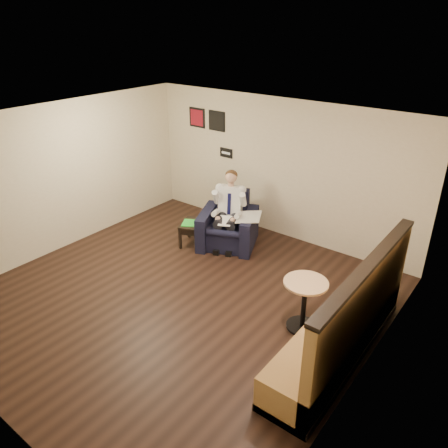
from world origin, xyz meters
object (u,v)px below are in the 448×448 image
Objects in this scene: armchair at (228,221)px; coffee_mug at (207,220)px; smartphone at (201,220)px; banquette at (341,308)px; cafe_table at (304,305)px; green_folder at (194,223)px; seated_man at (226,215)px; side_table at (196,234)px.

armchair reaches higher than coffee_mug.
armchair is 10.83× the size of coffee_mug.
banquette is (3.56, -1.41, 0.29)m from smartphone.
cafe_table reaches higher than smartphone.
green_folder is at bearing 161.66° from cafe_table.
smartphone is at bearing 164.82° from seated_man.
banquette is at bearing -32.96° from smartphone.
seated_man is 0.68m from green_folder.
armchair is at bearing 150.19° from cafe_table.
coffee_mug is 3.04m from cafe_table.
side_table is 0.19× the size of banquette.
smartphone is at bearing 158.46° from banquette.
armchair reaches higher than green_folder.
banquette is at bearing -19.15° from side_table.
cafe_table reaches higher than coffee_mug.
green_folder is (-0.52, -0.41, -0.04)m from armchair.
side_table is 0.72× the size of cafe_table.
seated_man is at bearing -90.00° from armchair.
side_table is 0.29m from smartphone.
side_table is at bearing 160.99° from cafe_table.
armchair is at bearing 152.09° from banquette.
seated_man is at bearing 10.42° from coffee_mug.
seated_man is at bearing 25.37° from side_table.
armchair is 0.55m from smartphone.
seated_man is 3.35m from banquette.
seated_man is at bearing 153.51° from banquette.
coffee_mug is at bearing -7.10° from smartphone.
banquette is (3.00, -1.49, 0.05)m from seated_man.
banquette reaches higher than coffee_mug.
smartphone is (-0.56, -0.09, -0.24)m from seated_man.
smartphone is at bearing 87.46° from green_folder.
banquette reaches higher than armchair.
smartphone reaches higher than side_table.
seated_man is 9.75× the size of smartphone.
green_folder is at bearing -177.07° from seated_man.
armchair is 1.87× the size of side_table.
side_table is 3.79m from banquette.
cafe_table is at bearing 160.18° from banquette.
green_folder is 0.59× the size of cafe_table.
seated_man reaches higher than cafe_table.
coffee_mug is 0.15m from smartphone.
cafe_table is (2.38, -1.27, -0.31)m from seated_man.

